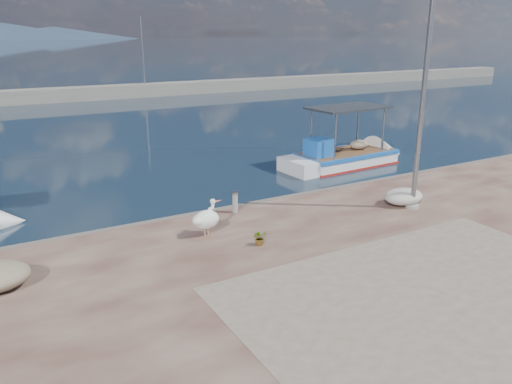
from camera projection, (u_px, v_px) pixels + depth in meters
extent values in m
plane|color=#162635|center=(331.00, 281.00, 12.49)|extent=(1400.00, 1400.00, 0.00)
cube|color=gray|center=(460.00, 308.00, 10.32)|extent=(9.00, 7.00, 0.01)
cube|color=gray|center=(60.00, 95.00, 45.43)|extent=(120.00, 2.20, 1.20)
cylinder|color=gray|center=(143.00, 54.00, 48.17)|extent=(0.16, 0.16, 7.00)
cone|color=#28384C|center=(53.00, 33.00, 591.06)|extent=(200.00, 200.00, 14.00)
cube|color=white|center=(345.00, 163.00, 23.52)|extent=(6.79, 2.57, 1.09)
cube|color=#1B5AB2|center=(346.00, 153.00, 23.37)|extent=(4.93, 2.53, 0.16)
cube|color=maroon|center=(345.00, 164.00, 23.54)|extent=(4.92, 2.51, 0.14)
cube|color=#1B5AB2|center=(319.00, 148.00, 22.37)|extent=(1.09, 1.09, 0.80)
cube|color=#202329|center=(349.00, 108.00, 22.73)|extent=(3.78, 2.29, 0.09)
cylinder|color=tan|center=(205.00, 231.00, 13.99)|extent=(0.03, 0.03, 0.25)
cylinder|color=tan|center=(208.00, 230.00, 14.09)|extent=(0.03, 0.03, 0.25)
ellipsoid|color=white|center=(206.00, 220.00, 13.94)|extent=(0.88, 0.70, 0.55)
cylinder|color=white|center=(212.00, 208.00, 14.03)|extent=(0.20, 0.15, 0.47)
sphere|color=white|center=(213.00, 201.00, 13.99)|extent=(0.15, 0.15, 0.15)
cone|color=#D16751|center=(217.00, 201.00, 14.14)|extent=(0.38, 0.20, 0.11)
cylinder|color=gray|center=(423.00, 100.00, 15.23)|extent=(0.16, 0.16, 7.00)
cylinder|color=gray|center=(412.00, 206.00, 16.28)|extent=(0.44, 0.44, 0.10)
cylinder|color=gray|center=(235.00, 202.00, 15.76)|extent=(0.17, 0.17, 0.66)
cylinder|color=gray|center=(235.00, 193.00, 15.66)|extent=(0.23, 0.23, 0.06)
imported|color=#33722D|center=(260.00, 237.00, 13.35)|extent=(0.44, 0.39, 0.43)
ellipsoid|color=beige|center=(403.00, 197.00, 16.54)|extent=(1.41, 1.05, 0.53)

